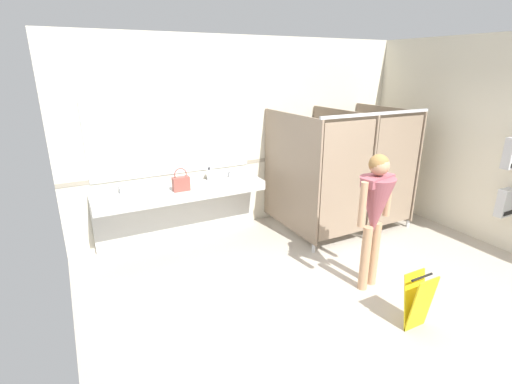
% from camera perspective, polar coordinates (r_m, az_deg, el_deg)
% --- Properties ---
extents(ground_plane, '(5.95, 5.70, 0.10)m').
position_cam_1_polar(ground_plane, '(4.73, 15.03, -15.34)').
color(ground_plane, '#B2A899').
extents(wall_back, '(5.95, 0.12, 2.98)m').
position_cam_1_polar(wall_back, '(6.17, -0.27, 8.89)').
color(wall_back, beige).
rests_on(wall_back, ground_plane).
extents(wall_back_tile_band, '(5.95, 0.01, 0.06)m').
position_cam_1_polar(wall_back_tile_band, '(6.20, 0.01, 4.78)').
color(wall_back_tile_band, '#9E937F').
rests_on(wall_back_tile_band, wall_back).
extents(vanity_counter, '(2.48, 0.54, 0.98)m').
position_cam_1_polar(vanity_counter, '(5.66, -11.39, -1.39)').
color(vanity_counter, silver).
rests_on(vanity_counter, ground_plane).
extents(mirror_panel, '(2.38, 0.02, 1.15)m').
position_cam_1_polar(mirror_panel, '(5.59, -12.60, 8.52)').
color(mirror_panel, silver).
rests_on(mirror_panel, wall_back).
extents(bathroom_stalls, '(1.98, 1.50, 1.94)m').
position_cam_1_polar(bathroom_stalls, '(6.07, 13.86, 3.57)').
color(bathroom_stalls, '#84705B').
rests_on(bathroom_stalls, ground_plane).
extents(paper_towel_dispenser_lower, '(0.33, 0.13, 0.40)m').
position_cam_1_polar(paper_towel_dispenser_lower, '(6.31, 33.96, -1.30)').
color(paper_towel_dispenser_lower, '#B7BABF').
rests_on(paper_towel_dispenser_lower, wall_side_right).
extents(person_standing, '(0.57, 0.47, 1.64)m').
position_cam_1_polar(person_standing, '(4.44, 17.73, -2.11)').
color(person_standing, tan).
rests_on(person_standing, ground_plane).
extents(handbag, '(0.24, 0.10, 0.33)m').
position_cam_1_polar(handbag, '(5.34, -11.38, 1.36)').
color(handbag, '#934C42').
rests_on(handbag, vanity_counter).
extents(soap_dispenser, '(0.07, 0.07, 0.21)m').
position_cam_1_polar(soap_dispenser, '(5.77, -7.16, 2.64)').
color(soap_dispenser, white).
rests_on(soap_dispenser, vanity_counter).
extents(wet_floor_sign, '(0.28, 0.19, 0.61)m').
position_cam_1_polar(wet_floor_sign, '(4.21, 23.54, -15.06)').
color(wet_floor_sign, yellow).
rests_on(wet_floor_sign, ground_plane).
extents(floor_drain_cover, '(0.14, 0.14, 0.01)m').
position_cam_1_polar(floor_drain_cover, '(4.80, 8.93, -13.49)').
color(floor_drain_cover, '#B7BABF').
rests_on(floor_drain_cover, ground_plane).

